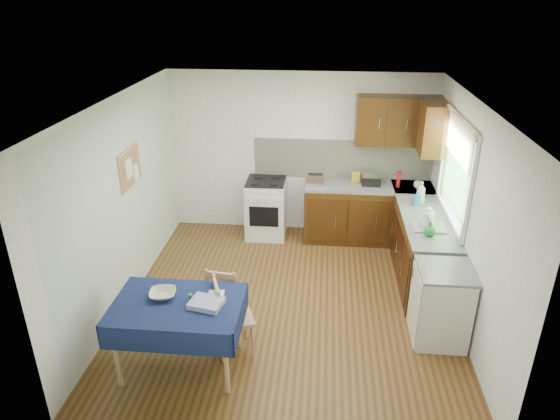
# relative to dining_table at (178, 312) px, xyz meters

# --- Properties ---
(floor) EXTENTS (4.20, 4.20, 0.00)m
(floor) POSITION_rel_dining_table_xyz_m (1.01, 1.25, -0.67)
(floor) COLOR #493213
(floor) RESTS_ON ground
(ceiling) EXTENTS (4.00, 4.20, 0.02)m
(ceiling) POSITION_rel_dining_table_xyz_m (1.01, 1.25, 1.83)
(ceiling) COLOR white
(ceiling) RESTS_ON wall_back
(wall_back) EXTENTS (4.00, 0.02, 2.50)m
(wall_back) POSITION_rel_dining_table_xyz_m (1.01, 3.35, 0.58)
(wall_back) COLOR silver
(wall_back) RESTS_ON ground
(wall_front) EXTENTS (4.00, 0.02, 2.50)m
(wall_front) POSITION_rel_dining_table_xyz_m (1.01, -0.85, 0.58)
(wall_front) COLOR silver
(wall_front) RESTS_ON ground
(wall_left) EXTENTS (0.02, 4.20, 2.50)m
(wall_left) POSITION_rel_dining_table_xyz_m (-0.99, 1.25, 0.58)
(wall_left) COLOR silver
(wall_left) RESTS_ON ground
(wall_right) EXTENTS (0.02, 4.20, 2.50)m
(wall_right) POSITION_rel_dining_table_xyz_m (3.01, 1.25, 0.58)
(wall_right) COLOR silver
(wall_right) RESTS_ON ground
(base_cabinets) EXTENTS (1.90, 2.30, 0.86)m
(base_cabinets) POSITION_rel_dining_table_xyz_m (2.37, 2.51, -0.24)
(base_cabinets) COLOR #341B09
(base_cabinets) RESTS_ON ground
(worktop_back) EXTENTS (1.90, 0.60, 0.04)m
(worktop_back) POSITION_rel_dining_table_xyz_m (2.06, 3.05, 0.21)
(worktop_back) COLOR gray
(worktop_back) RESTS_ON base_cabinets
(worktop_right) EXTENTS (0.60, 1.70, 0.04)m
(worktop_right) POSITION_rel_dining_table_xyz_m (2.71, 1.90, 0.21)
(worktop_right) COLOR gray
(worktop_right) RESTS_ON base_cabinets
(worktop_corner) EXTENTS (0.60, 0.60, 0.04)m
(worktop_corner) POSITION_rel_dining_table_xyz_m (2.71, 3.05, 0.21)
(worktop_corner) COLOR gray
(worktop_corner) RESTS_ON base_cabinets
(splashback) EXTENTS (2.70, 0.02, 0.60)m
(splashback) POSITION_rel_dining_table_xyz_m (1.66, 3.34, 0.53)
(splashback) COLOR beige
(splashback) RESTS_ON wall_back
(upper_cabinets) EXTENTS (1.20, 0.85, 0.70)m
(upper_cabinets) POSITION_rel_dining_table_xyz_m (2.54, 3.05, 1.18)
(upper_cabinets) COLOR #341B09
(upper_cabinets) RESTS_ON wall_back
(stove) EXTENTS (0.60, 0.61, 0.92)m
(stove) POSITION_rel_dining_table_xyz_m (0.51, 3.05, -0.21)
(stove) COLOR silver
(stove) RESTS_ON ground
(window) EXTENTS (0.04, 1.48, 1.26)m
(window) POSITION_rel_dining_table_xyz_m (2.99, 1.95, 0.98)
(window) COLOR #285724
(window) RESTS_ON wall_right
(fridge) EXTENTS (0.58, 0.60, 0.89)m
(fridge) POSITION_rel_dining_table_xyz_m (2.71, 0.70, -0.23)
(fridge) COLOR silver
(fridge) RESTS_ON ground
(corkboard) EXTENTS (0.04, 0.62, 0.47)m
(corkboard) POSITION_rel_dining_table_xyz_m (-0.96, 1.55, 0.93)
(corkboard) COLOR tan
(corkboard) RESTS_ON wall_left
(dining_table) EXTENTS (1.28, 0.86, 0.77)m
(dining_table) POSITION_rel_dining_table_xyz_m (0.00, 0.00, 0.00)
(dining_table) COLOR #0E1A39
(dining_table) RESTS_ON ground
(chair_far) EXTENTS (0.42, 0.42, 0.86)m
(chair_far) POSITION_rel_dining_table_xyz_m (0.35, 0.61, -0.21)
(chair_far) COLOR tan
(chair_far) RESTS_ON ground
(chair_near) EXTENTS (0.50, 0.50, 0.88)m
(chair_near) POSITION_rel_dining_table_xyz_m (0.46, 0.28, -0.20)
(chair_near) COLOR tan
(chair_near) RESTS_ON ground
(toaster) EXTENTS (0.25, 0.16, 0.20)m
(toaster) POSITION_rel_dining_table_xyz_m (1.27, 2.96, 0.32)
(toaster) COLOR silver
(toaster) RESTS_ON worktop_back
(sandwich_press) EXTENTS (0.28, 0.24, 0.16)m
(sandwich_press) POSITION_rel_dining_table_xyz_m (2.09, 3.08, 0.31)
(sandwich_press) COLOR black
(sandwich_press) RESTS_ON worktop_back
(sauce_bottle) EXTENTS (0.06, 0.06, 0.25)m
(sauce_bottle) POSITION_rel_dining_table_xyz_m (2.48, 3.01, 0.36)
(sauce_bottle) COLOR #B30E16
(sauce_bottle) RESTS_ON worktop_back
(yellow_packet) EXTENTS (0.13, 0.10, 0.16)m
(yellow_packet) POSITION_rel_dining_table_xyz_m (1.87, 3.17, 0.31)
(yellow_packet) COLOR gold
(yellow_packet) RESTS_ON worktop_back
(dish_rack) EXTENTS (0.41, 0.31, 0.19)m
(dish_rack) POSITION_rel_dining_table_xyz_m (2.69, 1.66, 0.26)
(dish_rack) COLOR gray
(dish_rack) RESTS_ON worktop_right
(kettle) EXTENTS (0.15, 0.15, 0.25)m
(kettle) POSITION_rel_dining_table_xyz_m (2.69, 1.74, 0.34)
(kettle) COLOR silver
(kettle) RESTS_ON worktop_right
(cup) EXTENTS (0.13, 0.13, 0.10)m
(cup) POSITION_rel_dining_table_xyz_m (2.77, 2.99, 0.28)
(cup) COLOR white
(cup) RESTS_ON worktop_back
(soap_bottle_a) EXTENTS (0.14, 0.14, 0.31)m
(soap_bottle_a) POSITION_rel_dining_table_xyz_m (2.70, 2.43, 0.39)
(soap_bottle_a) COLOR silver
(soap_bottle_a) RESTS_ON worktop_right
(soap_bottle_b) EXTENTS (0.10, 0.09, 0.18)m
(soap_bottle_b) POSITION_rel_dining_table_xyz_m (2.65, 2.36, 0.32)
(soap_bottle_b) COLOR #217EC5
(soap_bottle_b) RESTS_ON worktop_right
(soap_bottle_c) EXTENTS (0.19, 0.19, 0.18)m
(soap_bottle_c) POSITION_rel_dining_table_xyz_m (2.66, 1.45, 0.32)
(soap_bottle_c) COLOR #25882D
(soap_bottle_c) RESTS_ON worktop_right
(plate_bowl) EXTENTS (0.31, 0.31, 0.06)m
(plate_bowl) POSITION_rel_dining_table_xyz_m (-0.17, 0.10, 0.14)
(plate_bowl) COLOR beige
(plate_bowl) RESTS_ON dining_table
(book) EXTENTS (0.19, 0.24, 0.02)m
(book) POSITION_rel_dining_table_xyz_m (0.28, 0.13, 0.11)
(book) COLOR white
(book) RESTS_ON dining_table
(spice_jar) EXTENTS (0.04, 0.04, 0.08)m
(spice_jar) POSITION_rel_dining_table_xyz_m (0.13, 0.05, 0.14)
(spice_jar) COLOR #24872B
(spice_jar) RESTS_ON dining_table
(tea_towel) EXTENTS (0.36, 0.30, 0.06)m
(tea_towel) POSITION_rel_dining_table_xyz_m (0.30, -0.01, 0.13)
(tea_towel) COLOR navy
(tea_towel) RESTS_ON dining_table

